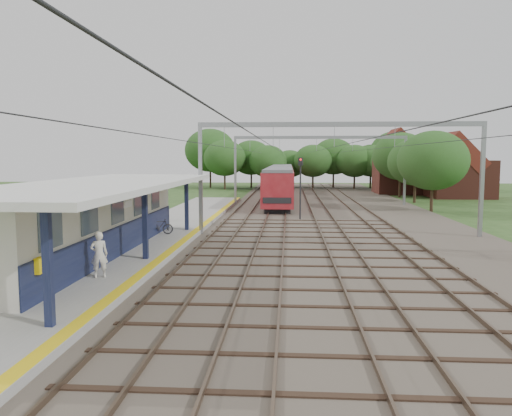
{
  "coord_description": "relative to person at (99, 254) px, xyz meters",
  "views": [
    {
      "loc": [
        0.5,
        -15.63,
        4.88
      ],
      "look_at": [
        -1.64,
        16.4,
        1.6
      ],
      "focal_mm": 35.0,
      "sensor_mm": 36.0,
      "label": 1
    }
  ],
  "objects": [
    {
      "name": "yellow_stripe",
      "position": [
        1.39,
        11.57,
        -0.87
      ],
      "size": [
        0.45,
        52.0,
        0.01
      ],
      "primitive_type": "cube",
      "color": "yellow",
      "rests_on": "platform"
    },
    {
      "name": "house_near",
      "position": [
        27.64,
        43.57,
        1.76
      ],
      "size": [
        7.0,
        6.12,
        7.89
      ],
      "color": "brown",
      "rests_on": "ground"
    },
    {
      "name": "ballast_bed",
      "position": [
        10.64,
        27.57,
        -1.18
      ],
      "size": [
        18.0,
        90.0,
        0.1
      ],
      "primitive_type": "cube",
      "color": "#473D33",
      "rests_on": "ground"
    },
    {
      "name": "catenary_system",
      "position": [
        10.03,
        22.85,
        4.28
      ],
      "size": [
        17.22,
        88.0,
        7.0
      ],
      "color": "gray",
      "rests_on": "ground"
    },
    {
      "name": "house_far",
      "position": [
        22.64,
        49.57,
        2.0
      ],
      "size": [
        8.0,
        6.12,
        8.66
      ],
      "color": "brown",
      "rests_on": "ground"
    },
    {
      "name": "train",
      "position": [
        6.14,
        40.74,
        0.85
      ],
      "size": [
        2.83,
        35.25,
        3.73
      ],
      "color": "black",
      "rests_on": "ballast_bed"
    },
    {
      "name": "platform",
      "position": [
        -0.86,
        11.57,
        -1.05
      ],
      "size": [
        5.0,
        52.0,
        0.35
      ],
      "primitive_type": "cube",
      "color": "gray",
      "rests_on": "ground"
    },
    {
      "name": "ground",
      "position": [
        6.64,
        -2.43,
        -1.23
      ],
      "size": [
        160.0,
        160.0,
        0.0
      ],
      "primitive_type": "plane",
      "color": "#2D4C1E",
      "rests_on": "ground"
    },
    {
      "name": "canopy",
      "position": [
        -1.13,
        3.57,
        2.41
      ],
      "size": [
        6.4,
        20.0,
        3.44
      ],
      "color": "#111736",
      "rests_on": "platform"
    },
    {
      "name": "station_building",
      "position": [
        -2.24,
        4.57,
        0.82
      ],
      "size": [
        3.41,
        18.0,
        3.4
      ],
      "color": "beige",
      "rests_on": "platform"
    },
    {
      "name": "rail_tracks",
      "position": [
        8.14,
        27.57,
        -1.05
      ],
      "size": [
        11.8,
        88.0,
        0.15
      ],
      "color": "brown",
      "rests_on": "ballast_bed"
    },
    {
      "name": "person",
      "position": [
        0.0,
        0.0,
        0.0
      ],
      "size": [
        0.75,
        0.63,
        1.76
      ],
      "primitive_type": "imported",
      "rotation": [
        0.0,
        0.0,
        3.52
      ],
      "color": "white",
      "rests_on": "platform"
    },
    {
      "name": "signal_post",
      "position": [
        7.99,
        20.32,
        1.95
      ],
      "size": [
        0.37,
        0.31,
        4.85
      ],
      "rotation": [
        0.0,
        0.0,
        -0.24
      ],
      "color": "black",
      "rests_on": "ground"
    },
    {
      "name": "bicycle",
      "position": [
        -0.46,
        10.52,
        -0.41
      ],
      "size": [
        1.63,
        0.92,
        0.95
      ],
      "primitive_type": "imported",
      "rotation": [
        0.0,
        0.0,
        1.9
      ],
      "color": "black",
      "rests_on": "platform"
    },
    {
      "name": "tree_band",
      "position": [
        10.48,
        54.69,
        3.69
      ],
      "size": [
        31.72,
        30.88,
        8.82
      ],
      "color": "#382619",
      "rests_on": "ground"
    }
  ]
}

